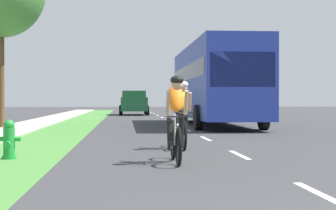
{
  "coord_description": "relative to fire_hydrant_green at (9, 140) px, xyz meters",
  "views": [
    {
      "loc": [
        -2.37,
        -3.38,
        1.16
      ],
      "look_at": [
        -0.22,
        23.55,
        0.88
      ],
      "focal_mm": 57.74,
      "sensor_mm": 36.0,
      "label": 1
    }
  ],
  "objects": [
    {
      "name": "suv_dark_green",
      "position": [
        2.9,
        29.58,
        0.58
      ],
      "size": [
        2.15,
        4.7,
        1.79
      ],
      "color": "#194C2D",
      "rests_on": "ground_plane"
    },
    {
      "name": "ground_plane",
      "position": [
        4.61,
        12.75,
        -0.37
      ],
      "size": [
        120.0,
        120.0,
        0.0
      ],
      "primitive_type": "plane",
      "color": "#38383A"
    },
    {
      "name": "fire_hydrant_green",
      "position": [
        0.0,
        0.0,
        0.0
      ],
      "size": [
        0.44,
        0.38,
        0.76
      ],
      "color": "#1E8C33",
      "rests_on": "ground_plane"
    },
    {
      "name": "grass_verge",
      "position": [
        0.0,
        12.75,
        -0.37
      ],
      "size": [
        2.03,
        70.0,
        0.01
      ],
      "primitive_type": "cube",
      "color": "#478438",
      "rests_on": "ground_plane"
    },
    {
      "name": "lane_markings_center",
      "position": [
        4.61,
        16.75,
        -0.37
      ],
      "size": [
        0.12,
        53.13,
        0.01
      ],
      "color": "white",
      "rests_on": "ground_plane"
    },
    {
      "name": "sidewalk_concrete",
      "position": [
        -1.97,
        12.75,
        -0.37
      ],
      "size": [
        1.92,
        70.0,
        0.1
      ],
      "primitive_type": "cube",
      "color": "#B2ADA3",
      "rests_on": "ground_plane"
    },
    {
      "name": "cyclist_lead",
      "position": [
        3.16,
        -0.91,
        0.44
      ],
      "size": [
        0.42,
        1.72,
        1.58
      ],
      "color": "black",
      "rests_on": "ground_plane"
    },
    {
      "name": "cyclist_trailing",
      "position": [
        3.57,
        1.9,
        0.44
      ],
      "size": [
        0.42,
        1.72,
        1.58
      ],
      "color": "black",
      "rests_on": "ground_plane"
    },
    {
      "name": "bus_blue",
      "position": [
        6.23,
        13.18,
        1.61
      ],
      "size": [
        2.78,
        11.6,
        3.48
      ],
      "color": "#23389E",
      "rests_on": "ground_plane"
    }
  ]
}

